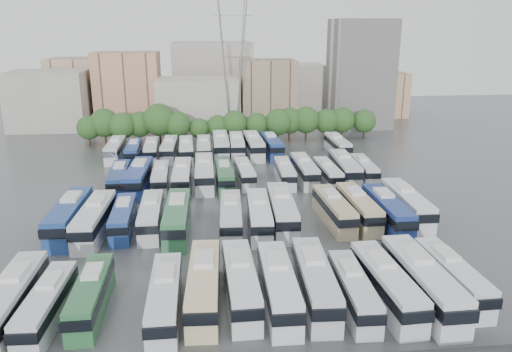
{
  "coord_description": "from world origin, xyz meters",
  "views": [
    {
      "loc": [
        -4.41,
        -64.12,
        24.46
      ],
      "look_at": [
        2.8,
        6.39,
        3.0
      ],
      "focal_mm": 35.0,
      "sensor_mm": 36.0,
      "label": 1
    }
  ],
  "objects": [
    {
      "name": "ground",
      "position": [
        0.0,
        0.0,
        0.0
      ],
      "size": [
        220.0,
        220.0,
        0.0
      ],
      "primitive_type": "plane",
      "color": "#424447",
      "rests_on": "ground"
    },
    {
      "name": "tree_line",
      "position": [
        -0.47,
        42.14,
        4.37
      ],
      "size": [
        64.82,
        7.49,
        8.75
      ],
      "color": "black",
      "rests_on": "ground"
    },
    {
      "name": "city_buildings",
      "position": [
        -7.46,
        71.86,
        7.87
      ],
      "size": [
        102.0,
        35.0,
        20.0
      ],
      "color": "#9E998E",
      "rests_on": "ground"
    },
    {
      "name": "apartment_tower",
      "position": [
        34.0,
        58.0,
        13.0
      ],
      "size": [
        14.0,
        14.0,
        26.0
      ],
      "primitive_type": "cube",
      "color": "silver",
      "rests_on": "ground"
    },
    {
      "name": "electricity_pylon",
      "position": [
        2.0,
        50.0,
        18.66
      ],
      "size": [
        9.0,
        6.91,
        33.83
      ],
      "color": "slate",
      "rests_on": "ground"
    },
    {
      "name": "bus_r0_s0",
      "position": [
        -21.41,
        -24.46,
        1.97
      ],
      "size": [
        2.79,
        12.8,
        4.01
      ],
      "rotation": [
        0.0,
        0.0,
        0.0
      ],
      "color": "silver",
      "rests_on": "ground"
    },
    {
      "name": "bus_r0_s1",
      "position": [
        -18.33,
        -25.1,
        1.7
      ],
      "size": [
        2.81,
        11.14,
        3.47
      ],
      "rotation": [
        0.0,
        0.0,
        -0.04
      ],
      "color": "silver",
      "rests_on": "ground"
    },
    {
      "name": "bus_r0_s2",
      "position": [
        -14.93,
        -23.81,
        1.71
      ],
      "size": [
        2.54,
        11.15,
        3.49
      ],
      "rotation": [
        0.0,
        0.0,
        0.01
      ],
      "color": "#2B6539",
      "rests_on": "ground"
    },
    {
      "name": "bus_r0_s4",
      "position": [
        -8.38,
        -25.2,
        1.83
      ],
      "size": [
        2.67,
        11.87,
        3.72
      ],
      "rotation": [
        0.0,
        0.0,
        0.01
      ],
      "color": "silver",
      "rests_on": "ground"
    },
    {
      "name": "bus_r0_s5",
      "position": [
        -5.01,
        -23.49,
        1.97
      ],
      "size": [
        3.3,
        12.88,
        4.01
      ],
      "rotation": [
        0.0,
        0.0,
        -0.04
      ],
      "color": "beige",
      "rests_on": "ground"
    },
    {
      "name": "bus_r0_s6",
      "position": [
        -1.65,
        -23.37,
        1.91
      ],
      "size": [
        2.99,
        12.47,
        3.89
      ],
      "rotation": [
        0.0,
        0.0,
        0.02
      ],
      "color": "silver",
      "rests_on": "ground"
    },
    {
      "name": "bus_r0_s7",
      "position": [
        1.7,
        -24.31,
        1.93
      ],
      "size": [
        2.88,
        12.59,
        3.94
      ],
      "rotation": [
        0.0,
        0.0,
        -0.01
      ],
      "color": "silver",
      "rests_on": "ground"
    },
    {
      "name": "bus_r0_s8",
      "position": [
        5.15,
        -23.92,
        1.97
      ],
      "size": [
        3.35,
        12.92,
        4.02
      ],
      "rotation": [
        0.0,
        0.0,
        -0.04
      ],
      "color": "silver",
      "rests_on": "ground"
    },
    {
      "name": "bus_r0_s9",
      "position": [
        8.33,
        -25.38,
        1.7
      ],
      "size": [
        2.67,
        11.09,
        3.46
      ],
      "rotation": [
        0.0,
        0.0,
        -0.02
      ],
      "color": "silver",
      "rests_on": "ground"
    },
    {
      "name": "bus_r0_s10",
      "position": [
        11.49,
        -25.05,
        1.92
      ],
      "size": [
        3.34,
        12.59,
        3.91
      ],
      "rotation": [
        0.0,
        0.0,
        0.05
      ],
      "color": "silver",
      "rests_on": "ground"
    },
    {
      "name": "bus_r0_s11",
      "position": [
        14.83,
        -25.15,
        2.09
      ],
      "size": [
        3.23,
        13.64,
        4.26
      ],
      "rotation": [
        0.0,
        0.0,
        0.02
      ],
      "color": "silver",
      "rests_on": "ground"
    },
    {
      "name": "bus_r0_s12",
      "position": [
        18.27,
        -23.95,
        1.8
      ],
      "size": [
        2.86,
        11.76,
        3.67
      ],
      "rotation": [
        0.0,
        0.0,
        0.03
      ],
      "color": "silver",
      "rests_on": "ground"
    },
    {
      "name": "bus_r1_s0",
      "position": [
        -21.35,
        -5.1,
        2.09
      ],
      "size": [
        3.16,
        13.59,
        4.25
      ],
      "rotation": [
        0.0,
        0.0,
        -0.01
      ],
      "color": "navy",
      "rests_on": "ground"
    },
    {
      "name": "bus_r1_s1",
      "position": [
        -18.12,
        -6.31,
        2.01
      ],
      "size": [
        3.27,
        13.16,
        4.1
      ],
      "rotation": [
        0.0,
        0.0,
        -0.03
      ],
      "color": "silver",
      "rests_on": "ground"
    },
    {
      "name": "bus_r1_s2",
      "position": [
        -14.9,
        -5.31,
        1.72
      ],
      "size": [
        2.84,
        11.24,
        3.5
      ],
      "rotation": [
        0.0,
        0.0,
        0.04
      ],
      "color": "navy",
      "rests_on": "ground"
    },
    {
      "name": "bus_r1_s3",
      "position": [
        -11.52,
        -5.2,
        1.82
      ],
      "size": [
        2.87,
        11.87,
        3.71
      ],
      "rotation": [
        0.0,
        0.0,
        0.03
      ],
      "color": "silver",
      "rests_on": "ground"
    },
    {
      "name": "bus_r1_s4",
      "position": [
        -8.22,
        -6.71,
        2.02
      ],
      "size": [
        3.06,
        13.15,
        4.11
      ],
      "rotation": [
        0.0,
        0.0,
        -0.02
      ],
      "color": "#307146",
      "rests_on": "ground"
    },
    {
      "name": "bus_r1_s6",
      "position": [
        -1.64,
        -6.54,
        1.86
      ],
      "size": [
        3.19,
        12.15,
        3.78
      ],
      "rotation": [
        0.0,
        0.0,
        -0.05
      ],
      "color": "silver",
      "rests_on": "ground"
    },
    {
      "name": "bus_r1_s7",
      "position": [
        1.86,
        -6.72,
        1.9
      ],
      "size": [
        3.24,
        12.45,
        3.87
      ],
      "rotation": [
        0.0,
        0.0,
        -0.04
      ],
      "color": "silver",
      "rests_on": "ground"
    },
    {
      "name": "bus_r1_s8",
      "position": [
        4.88,
        -5.68,
        2.05
      ],
      "size": [
        3.48,
        13.44,
        4.18
      ],
      "rotation": [
        0.0,
        0.0,
        -0.04
      ],
      "color": "silver",
      "rests_on": "ground"
    },
    {
      "name": "bus_r1_s10",
      "position": [
        11.63,
        -5.55,
        1.86
      ],
      "size": [
        3.2,
        12.2,
        3.79
      ],
      "rotation": [
        0.0,
        0.0,
        0.05
      ],
      "color": "tan",
      "rests_on": "ground"
    },
    {
      "name": "bus_r1_s11",
      "position": [
        14.9,
        -5.31,
        1.91
      ],
      "size": [
        2.95,
        12.45,
        3.89
      ],
      "rotation": [
        0.0,
        0.0,
        0.02
      ],
      "color": "#C1B485",
      "rests_on": "ground"
    },
    {
      "name": "bus_r1_s12",
      "position": [
        18.13,
        -6.95,
        1.99
      ],
      "size": [
        2.83,
        12.91,
        4.05
      ],
      "rotation": [
        0.0,
        0.0,
        0.0
      ],
      "color": "navy",
      "rests_on": "ground"
    },
    {
      "name": "bus_r1_s13",
      "position": [
        21.48,
        -5.02,
        2.02
      ],
      "size": [
        3.07,
        13.16,
        4.11
      ],
      "rotation": [
        0.0,
        0.0,
        -0.02
      ],
      "color": "silver",
      "rests_on": "ground"
    },
    {
      "name": "bus_r2_s1",
      "position": [
        -17.95,
        11.21,
        1.84
      ],
      "size": [
        3.19,
        12.03,
        3.74
      ],
      "rotation": [
        0.0,
        0.0,
        0.05
      ],
      "color": "navy",
      "rests_on": "ground"
    },
    {
      "name": "bus_r2_s2",
      "position": [
        -14.96,
        10.87,
        2.04
      ],
      "size": [
        3.33,
        13.32,
        4.15
      ],
      "rotation": [
        0.0,
        0.0,
        -0.03
      ],
      "color": "navy",
      "rests_on": "ground"
    },
    {
      "name": "bus_r2_s3",
      "position": [
        -11.68,
        11.47,
        1.72
      ],
      "size": [
        2.77,
        11.22,
        3.5
      ],
      "rotation": [
        0.0,
        0.0,
        0.03
      ],
      "color": "silver",
      "rests_on": "ground"
    },
    {
      "name": "bus_r2_s4",
      "position": [
        -8.32,
        11.11,
        1.9
      ],
      "size": [
        2.77,
        12.35,
        3.87
      ],
      "rotation": [
        0.0,
        0.0,
        -0.01
      ],
      "color": "silver",
      "rests_on": "ground"
    },
    {
      "name": "bus_r2_s5",
      "position": [
        -4.85,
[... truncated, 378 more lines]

